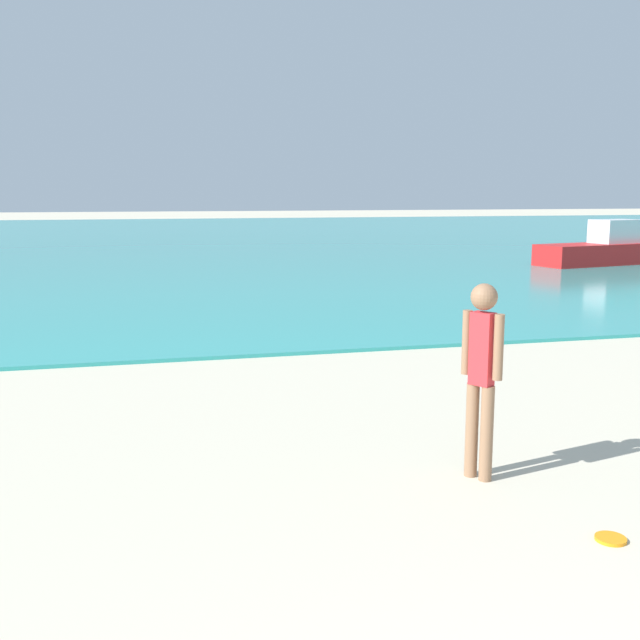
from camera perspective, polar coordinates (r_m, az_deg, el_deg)
name	(u,v)px	position (r m, az deg, el deg)	size (l,w,h in m)	color
water	(166,239)	(41.13, -11.61, 6.08)	(160.00, 60.00, 0.06)	teal
person_standing	(481,369)	(6.59, 12.18, -3.70)	(0.25, 0.35, 1.72)	#936B4C
frisbee	(611,539)	(6.01, 21.24, -15.26)	(0.22, 0.22, 0.03)	orange
boat_near	(601,249)	(27.25, 20.59, 5.08)	(4.61, 2.27, 1.50)	red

